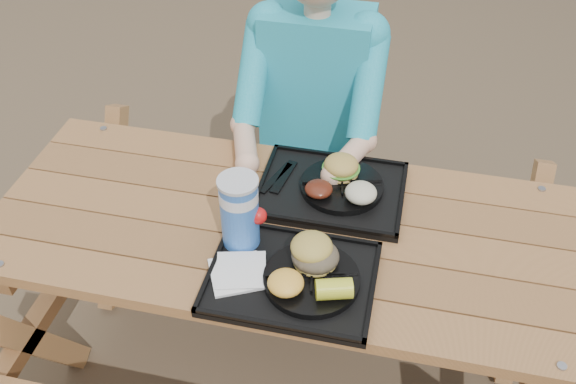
# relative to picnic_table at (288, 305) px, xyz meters

# --- Properties ---
(ground) EXTENTS (60.00, 60.00, 0.00)m
(ground) POSITION_rel_picnic_table_xyz_m (0.00, 0.00, -0.38)
(ground) COLOR #999999
(ground) RESTS_ON ground
(picnic_table) EXTENTS (1.80, 1.49, 0.75)m
(picnic_table) POSITION_rel_picnic_table_xyz_m (0.00, 0.00, 0.00)
(picnic_table) COLOR #999999
(picnic_table) RESTS_ON ground
(tray_near) EXTENTS (0.45, 0.35, 0.02)m
(tray_near) POSITION_rel_picnic_table_xyz_m (0.06, -0.21, 0.39)
(tray_near) COLOR black
(tray_near) RESTS_ON picnic_table
(tray_far) EXTENTS (0.45, 0.35, 0.02)m
(tray_far) POSITION_rel_picnic_table_xyz_m (0.10, 0.17, 0.39)
(tray_far) COLOR black
(tray_far) RESTS_ON picnic_table
(plate_near) EXTENTS (0.26, 0.26, 0.02)m
(plate_near) POSITION_rel_picnic_table_xyz_m (0.11, -0.22, 0.41)
(plate_near) COLOR black
(plate_near) RESTS_ON tray_near
(plate_far) EXTENTS (0.26, 0.26, 0.02)m
(plate_far) POSITION_rel_picnic_table_xyz_m (0.13, 0.18, 0.41)
(plate_far) COLOR black
(plate_far) RESTS_ON tray_far
(napkin_stack) EXTENTS (0.18, 0.18, 0.02)m
(napkin_stack) POSITION_rel_picnic_table_xyz_m (-0.09, -0.24, 0.40)
(napkin_stack) COLOR white
(napkin_stack) RESTS_ON tray_near
(soda_cup) EXTENTS (0.11, 0.11, 0.21)m
(soda_cup) POSITION_rel_picnic_table_xyz_m (-0.11, -0.11, 0.50)
(soda_cup) COLOR blue
(soda_cup) RESTS_ON tray_near
(condiment_bbq) EXTENTS (0.04, 0.04, 0.03)m
(condiment_bbq) POSITION_rel_picnic_table_xyz_m (0.07, -0.10, 0.41)
(condiment_bbq) COLOR black
(condiment_bbq) RESTS_ON tray_near
(condiment_mustard) EXTENTS (0.05, 0.05, 0.03)m
(condiment_mustard) POSITION_rel_picnic_table_xyz_m (0.12, -0.09, 0.41)
(condiment_mustard) COLOR yellow
(condiment_mustard) RESTS_ON tray_near
(sandwich) EXTENTS (0.12, 0.12, 0.13)m
(sandwich) POSITION_rel_picnic_table_xyz_m (0.11, -0.17, 0.48)
(sandwich) COLOR gold
(sandwich) RESTS_ON plate_near
(mac_cheese) EXTENTS (0.10, 0.10, 0.05)m
(mac_cheese) POSITION_rel_picnic_table_xyz_m (0.06, -0.28, 0.44)
(mac_cheese) COLOR yellow
(mac_cheese) RESTS_ON plate_near
(corn_cob) EXTENTS (0.12, 0.12, 0.06)m
(corn_cob) POSITION_rel_picnic_table_xyz_m (0.18, -0.27, 0.44)
(corn_cob) COLOR yellow
(corn_cob) RESTS_ON plate_near
(cutlery_far) EXTENTS (0.06, 0.17, 0.01)m
(cutlery_far) POSITION_rel_picnic_table_xyz_m (-0.06, 0.19, 0.40)
(cutlery_far) COLOR black
(cutlery_far) RESTS_ON tray_far
(burger) EXTENTS (0.11, 0.11, 0.10)m
(burger) POSITION_rel_picnic_table_xyz_m (0.12, 0.22, 0.46)
(burger) COLOR #BB9642
(burger) RESTS_ON plate_far
(baked_beans) EXTENTS (0.09, 0.09, 0.04)m
(baked_beans) POSITION_rel_picnic_table_xyz_m (0.07, 0.11, 0.43)
(baked_beans) COLOR #561E11
(baked_beans) RESTS_ON plate_far
(potato_salad) EXTENTS (0.10, 0.10, 0.05)m
(potato_salad) POSITION_rel_picnic_table_xyz_m (0.20, 0.12, 0.44)
(potato_salad) COLOR beige
(potato_salad) RESTS_ON plate_far
(diner) EXTENTS (0.48, 0.84, 1.28)m
(diner) POSITION_rel_picnic_table_xyz_m (-0.04, 0.62, 0.27)
(diner) COLOR teal
(diner) RESTS_ON ground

